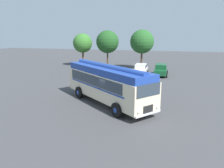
% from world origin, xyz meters
% --- Properties ---
extents(ground_plane, '(120.00, 120.00, 0.00)m').
position_xyz_m(ground_plane, '(0.00, 0.00, 0.00)').
color(ground_plane, '#3D3D3F').
extents(vintage_bus, '(9.35, 8.28, 3.49)m').
position_xyz_m(vintage_bus, '(-0.97, 0.79, 1.89)').
color(vintage_bus, beige).
rests_on(vintage_bus, ground).
extents(car_near_left, '(2.02, 4.23, 1.66)m').
position_xyz_m(car_near_left, '(0.04, 14.42, 0.85)').
color(car_near_left, silver).
rests_on(car_near_left, ground).
extents(car_mid_left, '(1.97, 4.21, 1.66)m').
position_xyz_m(car_mid_left, '(2.86, 15.09, 0.85)').
color(car_mid_left, '#144C28').
rests_on(car_mid_left, ground).
extents(tree_far_left, '(3.52, 3.52, 5.98)m').
position_xyz_m(tree_far_left, '(-11.65, 21.04, 4.13)').
color(tree_far_left, '#4C3823').
rests_on(tree_far_left, ground).
extents(tree_left_of_centre, '(3.96, 3.96, 6.50)m').
position_xyz_m(tree_left_of_centre, '(-6.81, 20.36, 4.56)').
color(tree_left_of_centre, '#4C3823').
rests_on(tree_left_of_centre, ground).
extents(tree_centre, '(4.00, 4.00, 6.63)m').
position_xyz_m(tree_centre, '(-0.80, 20.40, 4.59)').
color(tree_centre, '#4C3823').
rests_on(tree_centre, ground).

